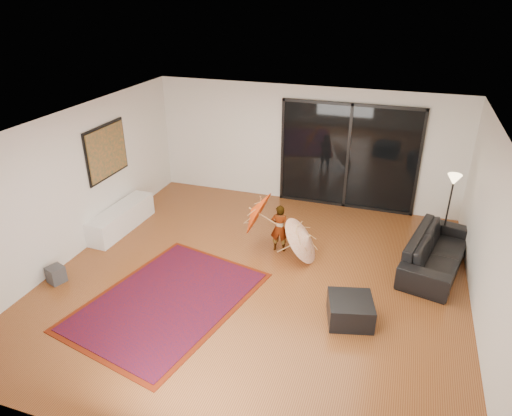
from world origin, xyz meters
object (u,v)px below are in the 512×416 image
at_px(ottoman, 350,310).
at_px(child, 279,228).
at_px(media_console, 122,218).
at_px(sofa, 436,252).

xyz_separation_m(ottoman, child, (-1.59, 1.66, 0.29)).
bearing_deg(ottoman, media_console, 163.68).
bearing_deg(ottoman, child, 133.61).
relative_size(media_console, child, 1.87).
height_order(media_console, child, child).
distance_m(media_console, child, 3.37).
relative_size(media_console, ottoman, 2.70).
distance_m(media_console, ottoman, 5.15).
xyz_separation_m(media_console, ottoman, (4.94, -1.45, -0.06)).
height_order(sofa, child, child).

